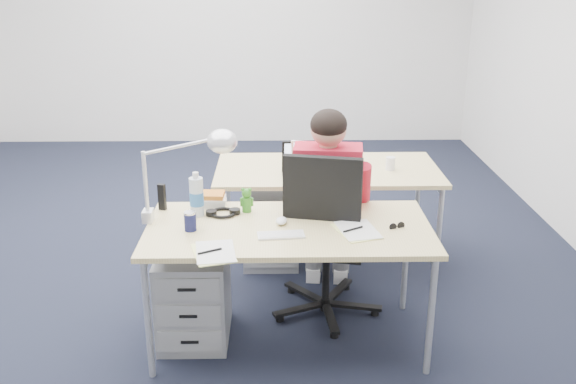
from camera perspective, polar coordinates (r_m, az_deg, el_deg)
The scene contains 24 objects.
floor at distance 4.89m, azimuth -8.76°, elevation -6.28°, with size 7.00×7.00×0.00m, color black.
room at distance 4.42m, azimuth -9.94°, elevation 14.11°, with size 6.02×7.02×2.80m.
desk_near at distance 3.62m, azimuth 0.07°, elevation -3.76°, with size 1.60×0.80×0.73m.
desk_far at distance 4.64m, azimuth 3.51°, elevation 1.59°, with size 1.60×0.80×0.73m.
office_chair at distance 4.06m, azimuth 3.33°, elevation -6.82°, with size 0.83×0.83×1.10m.
seated_person at distance 4.09m, azimuth 3.53°, elevation -1.31°, with size 0.43×0.74×1.31m.
drawer_pedestal_near at distance 3.88m, azimuth -8.35°, elevation -9.02°, with size 0.40×0.50×0.55m, color gray.
drawer_pedestal_far at distance 4.79m, azimuth -1.53°, elevation -3.00°, with size 0.40×0.50×0.55m, color gray.
silver_laptop at distance 3.87m, azimuth 2.43°, elevation 1.42°, with size 0.34×0.27×0.36m, color silver, non-canonical shape.
wireless_keyboard at distance 3.47m, azimuth -0.63°, elevation -3.84°, with size 0.25×0.10×0.01m, color white.
computer_mouse at distance 3.63m, azimuth -0.59°, elevation -2.59°, with size 0.06×0.10×0.04m, color white.
headphones at distance 3.78m, azimuth -5.79°, elevation -1.78°, with size 0.20×0.16×0.03m, color black, non-canonical shape.
can_koozie at distance 3.57m, azimuth -8.69°, elevation -2.57°, with size 0.07×0.07×0.11m, color #161946.
water_bottle at distance 3.75m, azimuth -8.14°, elevation -0.18°, with size 0.08×0.08×0.26m, color silver.
bear_figurine at distance 3.79m, azimuth -3.70°, elevation -0.68°, with size 0.08×0.06×0.15m, color #1F741F, non-canonical shape.
book_stack at distance 3.92m, azimuth -6.87°, elevation -0.65°, with size 0.18×0.13×0.08m, color silver.
cordless_phone at distance 3.89m, azimuth -11.14°, elevation -0.44°, with size 0.04×0.03×0.16m, color black.
papers_left at distance 3.29m, azimuth -6.64°, elevation -5.40°, with size 0.19×0.28×0.01m, color #FBFF93.
papers_right at distance 3.55m, azimuth 6.09°, elevation -3.45°, with size 0.20×0.28×0.01m, color #FBFF93.
sunglasses at distance 3.62m, azimuth 9.66°, elevation -3.02°, with size 0.10×0.04×0.02m, color black, non-canonical shape.
desk_lamp at distance 3.63m, azimuth -10.01°, elevation 1.54°, with size 0.49×0.18×0.56m, color silver, non-canonical shape.
dark_laptop at distance 4.33m, azimuth 1.94°, elevation 2.73°, with size 0.36×0.35×0.26m, color black, non-canonical shape.
far_cup at distance 4.62m, azimuth 9.09°, elevation 2.51°, with size 0.07×0.07×0.09m, color white.
far_papers at distance 4.74m, azimuth 0.93°, elevation 2.68°, with size 0.18×0.26×0.01m, color white.
Camera 1 is at (0.66, -4.35, 2.13)m, focal length 40.00 mm.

